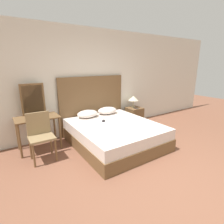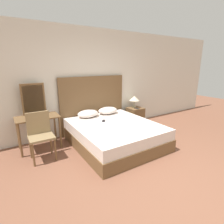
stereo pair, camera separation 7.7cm
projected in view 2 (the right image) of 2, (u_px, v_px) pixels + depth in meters
name	position (u px, v px, depth m)	size (l,w,h in m)	color
ground_plane	(161.00, 183.00, 2.76)	(16.00, 16.00, 0.00)	brown
wall_back	(87.00, 82.00, 4.59)	(10.00, 0.06, 2.70)	silver
bed	(114.00, 134.00, 4.04)	(1.77, 2.04, 0.50)	brown
headboard	(94.00, 104.00, 4.76)	(1.86, 0.05, 1.50)	brown
pillow_left	(88.00, 114.00, 4.43)	(0.54, 0.38, 0.18)	silver
pillow_right	(108.00, 110.00, 4.74)	(0.54, 0.38, 0.18)	silver
phone_on_bed	(104.00, 121.00, 4.15)	(0.14, 0.16, 0.01)	black
nightstand	(135.00, 116.00, 5.32)	(0.43, 0.42, 0.54)	brown
table_lamp	(134.00, 98.00, 5.26)	(0.30, 0.30, 0.35)	tan
phone_on_nightstand	(137.00, 109.00, 5.15)	(0.09, 0.16, 0.01)	black
vanity_desk	(38.00, 123.00, 3.74)	(0.87, 0.52, 0.73)	brown
vanity_mirror	(34.00, 99.00, 3.80)	(0.48, 0.03, 0.68)	brown
chair	(40.00, 132.00, 3.37)	(0.45, 0.40, 0.93)	olive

